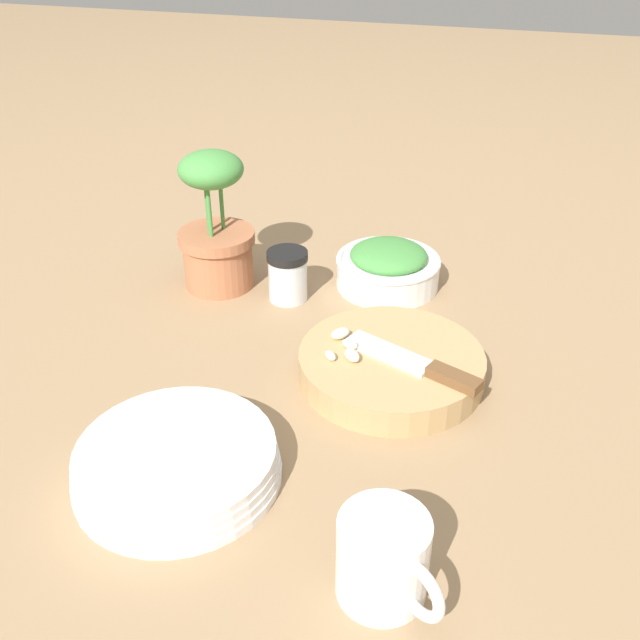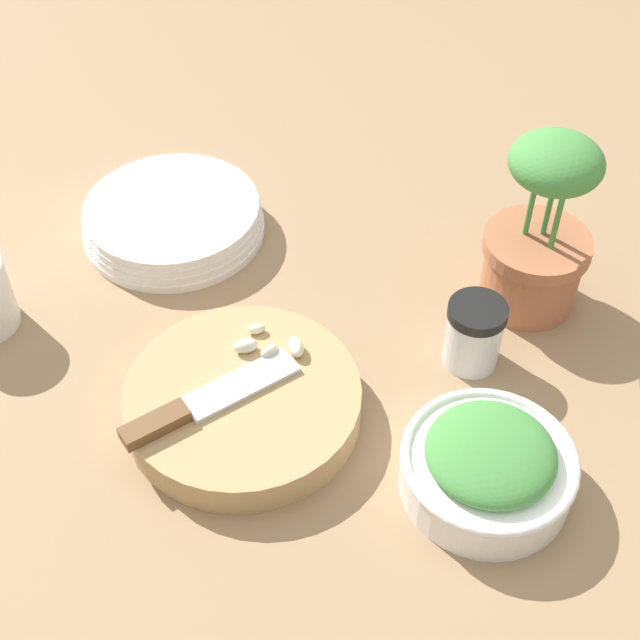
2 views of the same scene
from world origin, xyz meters
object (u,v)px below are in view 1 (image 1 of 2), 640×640
Objects in this scene: chef_knife at (419,365)px; plate_stack at (177,463)px; herb_bowl at (388,266)px; potted_herb at (216,232)px; garlic_cloves at (345,346)px; coffee_mug at (385,559)px; cutting_board at (391,366)px; spice_jar at (288,275)px.

chef_knife reaches higher than plate_stack.
herb_bowl reaches higher than plate_stack.
chef_knife is 0.39m from potted_herb.
garlic_cloves is 0.25m from plate_stack.
chef_knife is 0.83× the size of plate_stack.
coffee_mug reaches higher than herb_bowl.
chef_knife is 0.30m from plate_stack.
coffee_mug is 0.25m from plate_stack.
chef_knife is 0.85× the size of potted_herb.
cutting_board is 1.45× the size of herb_bowl.
plate_stack is (-0.24, 0.17, 0.00)m from cutting_board.
spice_jar is 0.75× the size of coffee_mug.
herb_bowl is at bearing 13.80° from cutting_board.
herb_bowl is (0.23, 0.06, 0.01)m from cutting_board.
potted_herb is at bearing 85.39° from spice_jar.
cutting_board is 1.29× the size of chef_knife.
potted_herb reaches higher than herb_bowl.
garlic_cloves is 0.30m from potted_herb.
cutting_board is at bearing 83.66° from chef_knife.
chef_knife is 2.47× the size of garlic_cloves.
herb_bowl is at bearing 0.04° from garlic_cloves.
potted_herb reaches higher than spice_jar.
spice_jar is at bearing 28.59° from coffee_mug.
cutting_board is 0.24m from spice_jar.
coffee_mug is (-0.31, -0.06, 0.02)m from cutting_board.
garlic_cloves is at bearing -124.48° from potted_herb.
plate_stack is (-0.39, -0.02, -0.02)m from spice_jar.
coffee_mug is 0.48× the size of potted_herb.
coffee_mug is (-0.54, -0.12, 0.01)m from herb_bowl.
cutting_board is 0.06m from garlic_cloves.
coffee_mug is 0.59m from potted_herb.
plate_stack is (-0.22, 0.21, -0.02)m from chef_knife.
herb_bowl is 0.48m from plate_stack.
coffee_mug reaches higher than cutting_board.
spice_jar is (0.16, 0.13, -0.00)m from garlic_cloves.
cutting_board is 3.01× the size of spice_jar.
potted_herb reaches higher than coffee_mug.
potted_herb reaches higher than cutting_board.
coffee_mug is at bearing -142.11° from potted_herb.
herb_bowl is 1.57× the size of coffee_mug.
cutting_board is 3.17× the size of garlic_cloves.
herb_bowl is 0.15m from spice_jar.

